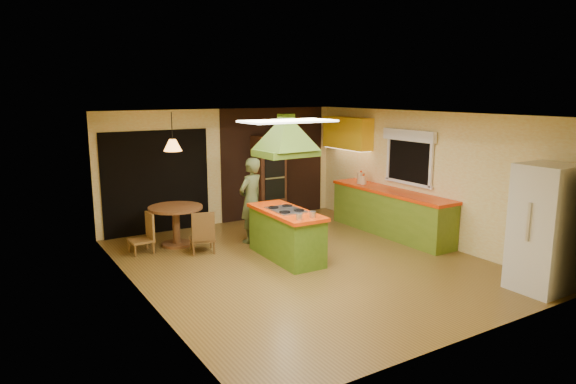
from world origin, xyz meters
TOP-DOWN VIEW (x-y plane):
  - ground at (0.00, 0.00)m, footprint 6.50×6.50m
  - room_walls at (0.00, 0.00)m, footprint 5.50×6.50m
  - ceiling_plane at (0.00, 0.00)m, footprint 6.50×6.50m
  - brick_panel at (1.25, 3.23)m, footprint 2.64×0.03m
  - nook_opening at (-1.50, 3.23)m, footprint 2.20×0.03m
  - right_counter at (2.45, 0.60)m, footprint 0.62×3.05m
  - upper_cabinets at (2.57, 2.20)m, footprint 0.34×1.40m
  - window_right at (2.70, 0.40)m, footprint 0.12×1.35m
  - fluor_panel at (-1.10, -1.20)m, footprint 1.20×0.60m
  - kitchen_island at (-0.14, 0.41)m, footprint 0.74×1.73m
  - range_hood at (-0.14, 0.41)m, footprint 1.00×0.74m
  - man at (-0.19, 1.62)m, footprint 0.70×0.59m
  - refrigerator at (2.26, -2.78)m, footprint 0.77×0.73m
  - wall_oven at (0.95, 2.95)m, footprint 0.65×0.62m
  - dining_table at (-1.51, 2.14)m, footprint 1.01×1.01m
  - chair_left at (-2.21, 2.04)m, footprint 0.41×0.41m
  - chair_near at (-1.26, 1.49)m, footprint 0.52×0.52m
  - pendant_lamp at (-1.51, 2.14)m, footprint 0.38×0.38m
  - canister_large at (2.40, 1.49)m, footprint 0.18×0.18m
  - canister_medium at (2.40, 1.49)m, footprint 0.14×0.14m
  - canister_small at (2.40, 1.41)m, footprint 0.17×0.17m

SIDE VIEW (x-z plane):
  - ground at x=0.00m, z-range 0.00..0.00m
  - chair_left at x=-2.21m, z-range 0.00..0.72m
  - chair_near at x=-1.26m, z-range 0.00..0.78m
  - kitchen_island at x=-0.14m, z-range 0.00..0.87m
  - right_counter at x=2.45m, z-range 0.00..0.92m
  - dining_table at x=-1.51m, z-range 0.15..0.91m
  - man at x=-0.19m, z-range 0.00..1.64m
  - refrigerator at x=2.26m, z-range 0.00..1.86m
  - wall_oven at x=0.95m, z-range 0.00..1.91m
  - canister_medium at x=2.40m, z-range 0.92..1.09m
  - canister_small at x=2.40m, z-range 0.92..1.10m
  - canister_large at x=2.40m, z-range 0.92..1.16m
  - nook_opening at x=-1.50m, z-range 0.00..2.10m
  - room_walls at x=0.00m, z-range -2.00..4.50m
  - brick_panel at x=1.25m, z-range 0.00..2.50m
  - window_right at x=2.70m, z-range 1.24..2.30m
  - pendant_lamp at x=-1.51m, z-range 1.79..2.01m
  - upper_cabinets at x=2.57m, z-range 1.60..2.30m
  - range_hood at x=-0.14m, z-range 1.86..2.65m
  - fluor_panel at x=-1.10m, z-range 2.47..2.50m
  - ceiling_plane at x=0.00m, z-range 2.50..2.50m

